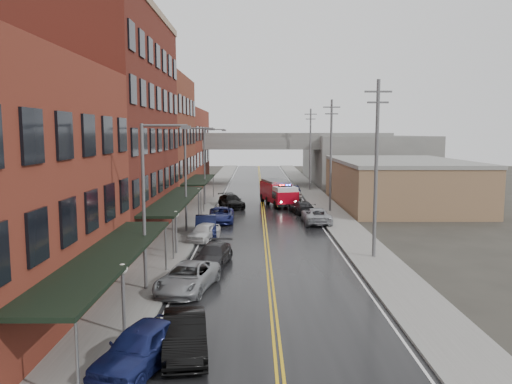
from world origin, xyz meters
name	(u,v)px	position (x,y,z in m)	size (l,w,h in m)	color
ground	(278,357)	(0.00, 0.00, 0.00)	(220.00, 220.00, 0.00)	#2D2B26
road	(264,220)	(0.00, 30.00, 0.01)	(11.00, 160.00, 0.02)	black
sidewalk_left	(190,219)	(-7.30, 30.00, 0.07)	(3.00, 160.00, 0.15)	slate
sidewalk_right	(338,219)	(7.30, 30.00, 0.07)	(3.00, 160.00, 0.15)	slate
curb_left	(207,219)	(-5.65, 30.00, 0.07)	(0.30, 160.00, 0.15)	gray
curb_right	(322,219)	(5.65, 30.00, 0.07)	(0.30, 160.00, 0.15)	gray
brick_building_b	(104,127)	(-13.30, 23.00, 9.00)	(9.00, 20.00, 18.00)	#561F16
brick_building_c	(149,141)	(-13.30, 40.50, 7.50)	(9.00, 15.00, 15.00)	brown
brick_building_far	(174,149)	(-13.30, 58.00, 6.00)	(9.00, 20.00, 12.00)	maroon
tan_building	(399,184)	(16.00, 40.00, 2.50)	(14.00, 22.00, 5.00)	#93704F
right_far_block	(362,158)	(18.00, 70.00, 4.00)	(18.00, 30.00, 8.00)	slate
awning_0	(110,255)	(-7.49, 4.00, 2.99)	(2.60, 16.00, 3.09)	black
awning_1	(176,199)	(-7.49, 23.00, 2.99)	(2.60, 18.00, 3.09)	black
awning_2	(199,180)	(-7.49, 40.50, 2.99)	(2.60, 13.00, 3.09)	black
globe_lamp_0	(123,283)	(-6.40, 2.00, 2.31)	(0.44, 0.44, 3.12)	#59595B
globe_lamp_1	(176,222)	(-6.40, 16.00, 2.31)	(0.44, 0.44, 3.12)	#59595B
globe_lamp_2	(199,197)	(-6.40, 30.00, 2.31)	(0.44, 0.44, 3.12)	#59595B
street_lamp_0	(148,196)	(-6.55, 8.00, 5.19)	(2.64, 0.22, 9.00)	#59595B
street_lamp_1	(188,172)	(-6.55, 24.00, 5.19)	(2.64, 0.22, 9.00)	#59595B
street_lamp_2	(207,161)	(-6.55, 40.00, 5.19)	(2.64, 0.22, 9.00)	#59595B
utility_pole_0	(376,166)	(7.20, 15.00, 6.31)	(1.80, 0.24, 12.00)	#59595B
utility_pole_1	(331,154)	(7.20, 35.00, 6.31)	(1.80, 0.24, 12.00)	#59595B
utility_pole_2	(310,148)	(7.20, 55.00, 6.31)	(1.80, 0.24, 12.00)	#59595B
overpass	(261,149)	(0.00, 62.00, 5.99)	(40.00, 10.00, 7.50)	slate
fire_truck	(278,192)	(1.86, 40.10, 1.56)	(4.59, 8.25, 2.88)	#B4081A
parked_car_left_0	(142,347)	(-5.00, -0.90, 0.81)	(1.92, 4.78, 1.63)	navy
parked_car_left_1	(185,335)	(-3.60, 0.30, 0.76)	(1.62, 4.64, 1.53)	black
parked_car_left_2	(188,277)	(-4.54, 8.08, 0.74)	(2.44, 5.29, 1.47)	gray
parked_car_left_3	(213,255)	(-3.60, 13.33, 0.68)	(1.89, 4.66, 1.35)	#232325
parked_car_left_4	(204,232)	(-4.95, 20.66, 0.71)	(1.67, 4.14, 1.41)	silver
parked_car_left_5	(206,226)	(-5.00, 22.80, 0.81)	(1.72, 4.92, 1.62)	black
parked_car_left_6	(221,215)	(-4.16, 28.80, 0.72)	(2.39, 5.17, 1.44)	navy
parked_car_left_7	(231,201)	(-3.60, 38.13, 0.75)	(2.10, 5.17, 1.50)	black
parked_car_right_0	(316,216)	(4.88, 28.20, 0.75)	(2.49, 5.39, 1.50)	#9A9CA2
parked_car_right_1	(302,207)	(4.06, 34.20, 0.68)	(1.91, 4.69, 1.36)	#242426
parked_car_right_2	(292,193)	(3.94, 46.20, 0.72)	(1.70, 4.22, 1.44)	white
parked_car_right_3	(291,191)	(4.00, 48.64, 0.74)	(1.57, 4.49, 1.48)	black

